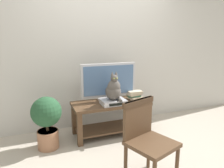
{
  "coord_description": "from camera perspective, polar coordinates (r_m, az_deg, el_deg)",
  "views": [
    {
      "loc": [
        -1.11,
        -2.39,
        1.5
      ],
      "look_at": [
        -0.02,
        0.48,
        0.82
      ],
      "focal_mm": 33.76,
      "sensor_mm": 36.0,
      "label": 1
    }
  ],
  "objects": [
    {
      "name": "tv_stand",
      "position": [
        3.33,
        -0.31,
        -7.69
      ],
      "size": [
        1.19,
        0.52,
        0.53
      ],
      "color": "#513823",
      "rests_on": "ground"
    },
    {
      "name": "ground_plane",
      "position": [
        3.04,
        3.73,
        -17.25
      ],
      "size": [
        12.0,
        12.0,
        0.0
      ],
      "primitive_type": "plane",
      "color": "#ADA393"
    },
    {
      "name": "media_box",
      "position": [
        3.16,
        0.32,
        -4.88
      ],
      "size": [
        0.36,
        0.26,
        0.07
      ],
      "color": "#BCBCC1",
      "rests_on": "tv_stand"
    },
    {
      "name": "cat",
      "position": [
        3.1,
        0.43,
        -1.46
      ],
      "size": [
        0.23,
        0.3,
        0.43
      ],
      "color": "#514C47",
      "rests_on": "media_box"
    },
    {
      "name": "wooden_chair",
      "position": [
        2.28,
        9.19,
        -13.5
      ],
      "size": [
        0.56,
        0.56,
        0.87
      ],
      "color": "#513823",
      "rests_on": "ground"
    },
    {
      "name": "back_wall",
      "position": [
        3.65,
        -3.11,
        10.79
      ],
      "size": [
        7.0,
        0.12,
        2.8
      ],
      "primitive_type": "cube",
      "color": "beige",
      "rests_on": "ground"
    },
    {
      "name": "potted_plant",
      "position": [
        3.02,
        -17.26,
        -8.92
      ],
      "size": [
        0.41,
        0.41,
        0.73
      ],
      "color": "#9E6B4C",
      "rests_on": "ground"
    },
    {
      "name": "tv",
      "position": [
        3.28,
        -0.89,
        0.74
      ],
      "size": [
        0.88,
        0.2,
        0.59
      ],
      "color": "#B7B7BC",
      "rests_on": "tv_stand"
    },
    {
      "name": "book_stack",
      "position": [
        3.44,
        6.17,
        -2.98
      ],
      "size": [
        0.24,
        0.19,
        0.13
      ],
      "color": "beige",
      "rests_on": "tv_stand"
    }
  ]
}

